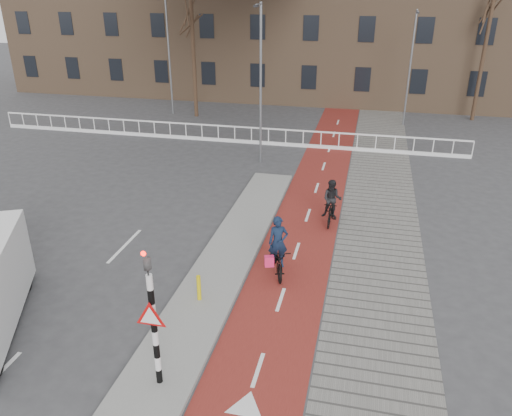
# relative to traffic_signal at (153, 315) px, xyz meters

# --- Properties ---
(ground) EXTENTS (120.00, 120.00, 0.00)m
(ground) POSITION_rel_traffic_signal_xyz_m (0.60, 2.02, -1.99)
(ground) COLOR #38383A
(ground) RESTS_ON ground
(bike_lane) EXTENTS (2.50, 60.00, 0.01)m
(bike_lane) POSITION_rel_traffic_signal_xyz_m (2.10, 12.02, -1.98)
(bike_lane) COLOR maroon
(bike_lane) RESTS_ON ground
(sidewalk) EXTENTS (3.00, 60.00, 0.01)m
(sidewalk) POSITION_rel_traffic_signal_xyz_m (4.90, 12.02, -1.98)
(sidewalk) COLOR slate
(sidewalk) RESTS_ON ground
(curb_island) EXTENTS (1.80, 16.00, 0.12)m
(curb_island) POSITION_rel_traffic_signal_xyz_m (-0.10, 6.02, -1.93)
(curb_island) COLOR gray
(curb_island) RESTS_ON ground
(traffic_signal) EXTENTS (0.80, 0.80, 3.68)m
(traffic_signal) POSITION_rel_traffic_signal_xyz_m (0.00, 0.00, 0.00)
(traffic_signal) COLOR black
(traffic_signal) RESTS_ON curb_island
(bollard) EXTENTS (0.12, 0.12, 0.79)m
(bollard) POSITION_rel_traffic_signal_xyz_m (-0.18, 3.35, -1.48)
(bollard) COLOR #D4BB0B
(bollard) RESTS_ON curb_island
(cyclist_near) EXTENTS (1.20, 1.98, 1.95)m
(cyclist_near) POSITION_rel_traffic_signal_xyz_m (1.72, 5.49, -1.33)
(cyclist_near) COLOR black
(cyclist_near) RESTS_ON bike_lane
(cyclist_far) EXTENTS (0.78, 1.65, 1.77)m
(cyclist_far) POSITION_rel_traffic_signal_xyz_m (3.05, 9.50, -1.24)
(cyclist_far) COLOR black
(cyclist_far) RESTS_ON bike_lane
(railing) EXTENTS (28.00, 0.10, 0.99)m
(railing) POSITION_rel_traffic_signal_xyz_m (-4.40, 19.02, -1.68)
(railing) COLOR silver
(railing) RESTS_ON ground
(tree_mid) EXTENTS (0.26, 0.26, 7.49)m
(tree_mid) POSITION_rel_traffic_signal_xyz_m (-7.68, 24.52, 1.75)
(tree_mid) COLOR #322116
(tree_mid) RESTS_ON ground
(tree_right) EXTENTS (0.25, 0.25, 8.10)m
(tree_right) POSITION_rel_traffic_signal_xyz_m (10.94, 27.76, 2.06)
(tree_right) COLOR #322116
(tree_right) RESTS_ON ground
(streetlight_near) EXTENTS (0.12, 0.12, 7.74)m
(streetlight_near) POSITION_rel_traffic_signal_xyz_m (-1.17, 15.91, 1.88)
(streetlight_near) COLOR slate
(streetlight_near) RESTS_ON ground
(streetlight_left) EXTENTS (0.12, 0.12, 7.72)m
(streetlight_left) POSITION_rel_traffic_signal_xyz_m (-9.55, 24.82, 1.87)
(streetlight_left) COLOR slate
(streetlight_left) RESTS_ON ground
(streetlight_right) EXTENTS (0.12, 0.12, 7.08)m
(streetlight_right) POSITION_rel_traffic_signal_xyz_m (6.31, 25.35, 1.55)
(streetlight_right) COLOR slate
(streetlight_right) RESTS_ON ground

